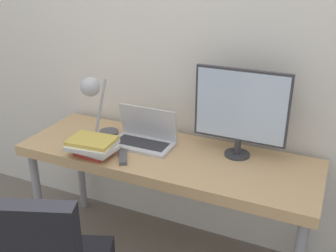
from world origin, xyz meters
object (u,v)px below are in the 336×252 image
Objects in this scene: laptop at (144,137)px; monitor at (241,109)px; desk_lamp at (94,95)px; book_stack at (93,146)px.

laptop is 0.72× the size of monitor.
laptop is at bearing 17.81° from desk_lamp.
monitor is 0.83m from book_stack.
book_stack is (0.07, -0.15, -0.24)m from desk_lamp.
monitor is 0.82m from desk_lamp.
laptop is 0.59m from monitor.
book_stack is at bearing -129.49° from laptop.
monitor is at bearing 12.29° from desk_lamp.
monitor is 1.85× the size of book_stack.
monitor reaches higher than desk_lamp.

